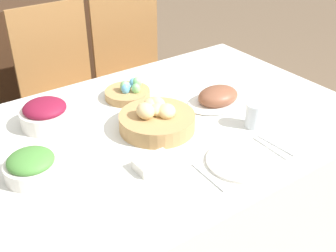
% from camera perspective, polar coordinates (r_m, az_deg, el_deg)
% --- Properties ---
extents(dining_table, '(1.60, 1.05, 0.75)m').
position_cam_1_polar(dining_table, '(1.82, -1.35, -10.09)').
color(dining_table, silver).
rests_on(dining_table, ground).
extents(chair_far_right, '(0.46, 0.46, 1.00)m').
position_cam_1_polar(chair_far_right, '(2.56, -4.39, 6.93)').
color(chair_far_right, olive).
rests_on(chair_far_right, ground).
extents(chair_far_center, '(0.42, 0.42, 1.00)m').
position_cam_1_polar(chair_far_center, '(2.38, -13.68, 4.16)').
color(chair_far_center, olive).
rests_on(chair_far_center, ground).
extents(sideboard, '(1.35, 0.44, 0.89)m').
position_cam_1_polar(sideboard, '(3.09, -16.05, 8.49)').
color(sideboard, '#3D2616').
rests_on(sideboard, ground).
extents(bread_basket, '(0.28, 0.28, 0.11)m').
position_cam_1_polar(bread_basket, '(1.57, -1.54, 0.95)').
color(bread_basket, '#AD8451').
rests_on(bread_basket, dining_table).
extents(egg_basket, '(0.19, 0.19, 0.08)m').
position_cam_1_polar(egg_basket, '(1.80, -5.41, 4.58)').
color(egg_basket, '#AD8451').
rests_on(egg_basket, dining_table).
extents(ham_platter, '(0.28, 0.20, 0.08)m').
position_cam_1_polar(ham_platter, '(1.76, 6.77, 3.87)').
color(ham_platter, silver).
rests_on(ham_platter, dining_table).
extents(green_salad_bowl, '(0.17, 0.17, 0.09)m').
position_cam_1_polar(green_salad_bowl, '(1.39, -17.99, -5.15)').
color(green_salad_bowl, silver).
rests_on(green_salad_bowl, dining_table).
extents(beet_salad_bowl, '(0.19, 0.19, 0.10)m').
position_cam_1_polar(beet_salad_bowl, '(1.65, -16.25, 1.58)').
color(beet_salad_bowl, silver).
rests_on(beet_salad_bowl, dining_table).
extents(dinner_plate, '(0.23, 0.23, 0.01)m').
position_cam_1_polar(dinner_plate, '(1.42, 9.85, -4.74)').
color(dinner_plate, silver).
rests_on(dinner_plate, dining_table).
extents(fork, '(0.02, 0.16, 0.00)m').
position_cam_1_polar(fork, '(1.34, 5.49, -6.93)').
color(fork, silver).
rests_on(fork, dining_table).
extents(knife, '(0.02, 0.16, 0.00)m').
position_cam_1_polar(knife, '(1.51, 13.68, -2.93)').
color(knife, silver).
rests_on(knife, dining_table).
extents(spoon, '(0.02, 0.16, 0.00)m').
position_cam_1_polar(spoon, '(1.53, 14.43, -2.55)').
color(spoon, silver).
rests_on(spoon, dining_table).
extents(drinking_cup, '(0.07, 0.07, 0.09)m').
position_cam_1_polar(drinking_cup, '(1.61, 11.71, 1.44)').
color(drinking_cup, silver).
rests_on(drinking_cup, dining_table).
extents(butter_dish, '(0.13, 0.08, 0.03)m').
position_cam_1_polar(butter_dish, '(1.38, -1.93, -5.04)').
color(butter_dish, silver).
rests_on(butter_dish, dining_table).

